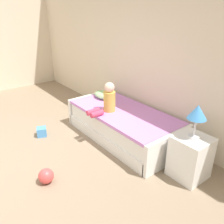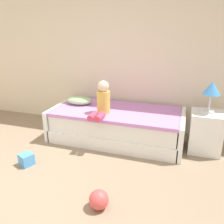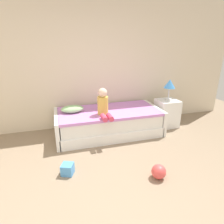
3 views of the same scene
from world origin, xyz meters
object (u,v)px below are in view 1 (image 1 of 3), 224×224
at_px(table_lamp, 197,114).
at_px(pillow, 104,95).
at_px(nightstand, 190,157).
at_px(toy_block, 42,132).
at_px(child_figure, 107,100).
at_px(bed, 123,124).
at_px(toy_ball, 46,176).

height_order(table_lamp, pillow, table_lamp).
height_order(nightstand, table_lamp, table_lamp).
relative_size(table_lamp, toy_block, 2.83).
distance_m(table_lamp, child_figure, 1.55).
distance_m(nightstand, pillow, 2.07).
xyz_separation_m(nightstand, toy_block, (-2.27, -1.14, -0.22)).
relative_size(bed, toy_ball, 10.41).
height_order(bed, nightstand, nightstand).
bearing_deg(bed, toy_ball, -79.62).
bearing_deg(bed, pillow, 171.92).
bearing_deg(table_lamp, toy_block, -153.23).
distance_m(bed, pillow, 0.78).
relative_size(table_lamp, toy_ball, 2.22).
height_order(nightstand, toy_block, nightstand).
xyz_separation_m(nightstand, pillow, (-2.05, 0.09, 0.26)).
relative_size(nightstand, pillow, 1.36).
distance_m(pillow, toy_ball, 2.00).
bearing_deg(pillow, toy_block, -99.77).
distance_m(child_figure, toy_ball, 1.54).
bearing_deg(bed, nightstand, 0.51).
bearing_deg(toy_ball, child_figure, 108.39).
relative_size(bed, table_lamp, 4.69).
bearing_deg(child_figure, bed, 55.20).
xyz_separation_m(table_lamp, toy_ball, (-1.06, -1.58, -0.84)).
distance_m(bed, toy_block, 1.47).
height_order(bed, child_figure, child_figure).
relative_size(nightstand, table_lamp, 1.33).
bearing_deg(toy_block, child_figure, 49.99).
xyz_separation_m(bed, pillow, (-0.70, 0.10, 0.32)).
bearing_deg(toy_ball, toy_block, 159.89).
distance_m(child_figure, toy_block, 1.33).
bearing_deg(pillow, child_figure, -31.04).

